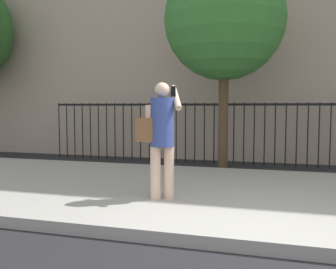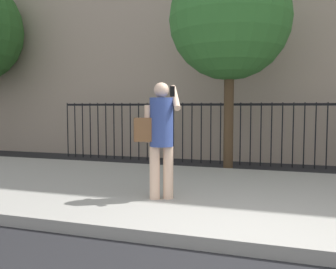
{
  "view_description": "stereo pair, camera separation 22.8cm",
  "coord_description": "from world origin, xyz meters",
  "views": [
    {
      "loc": [
        0.15,
        -3.75,
        1.5
      ],
      "look_at": [
        -1.43,
        1.69,
        1.07
      ],
      "focal_mm": 39.93,
      "sensor_mm": 36.0,
      "label": 1
    },
    {
      "loc": [
        0.37,
        -3.69,
        1.5
      ],
      "look_at": [
        -1.43,
        1.69,
        1.07
      ],
      "focal_mm": 39.93,
      "sensor_mm": 36.0,
      "label": 2
    }
  ],
  "objects": [
    {
      "name": "iron_fence",
      "position": [
        0.0,
        5.9,
        1.02
      ],
      "size": [
        12.03,
        0.04,
        1.6
      ],
      "color": "black",
      "rests_on": "ground"
    },
    {
      "name": "ground_plane",
      "position": [
        0.0,
        0.0,
        0.0
      ],
      "size": [
        60.0,
        60.0,
        0.0
      ],
      "primitive_type": "plane",
      "color": "black"
    },
    {
      "name": "street_tree_near",
      "position": [
        -1.02,
        4.8,
        3.43
      ],
      "size": [
        2.72,
        2.72,
        4.81
      ],
      "color": "#4C3823",
      "rests_on": "ground"
    },
    {
      "name": "sidewalk",
      "position": [
        0.0,
        2.2,
        0.07
      ],
      "size": [
        28.0,
        4.4,
        0.15
      ],
      "primitive_type": "cube",
      "color": "#9E9B93",
      "rests_on": "ground"
    },
    {
      "name": "pedestrian_on_phone",
      "position": [
        -1.46,
        1.38,
        1.13
      ],
      "size": [
        0.72,
        0.58,
        1.69
      ],
      "color": "beige",
      "rests_on": "sidewalk"
    }
  ]
}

